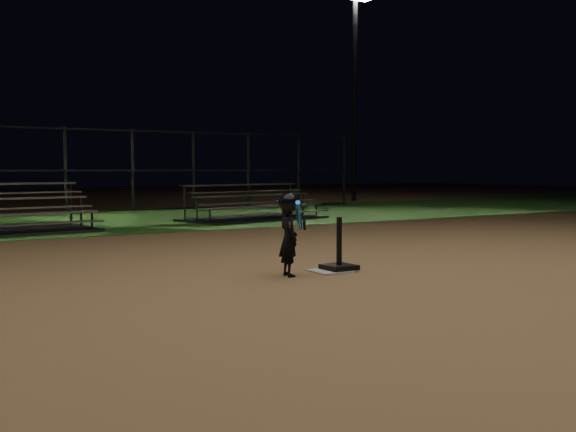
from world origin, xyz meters
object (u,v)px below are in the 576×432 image
object	(u,v)px
batting_tee	(339,260)
bleacher_right	(255,213)
child_batter	(289,232)
home_plate	(330,271)
light_pole_right	(356,78)

from	to	relation	value
batting_tee	bleacher_right	world-z (taller)	bleacher_right
child_batter	bleacher_right	distance (m)	9.12
batting_tee	bleacher_right	xyz separation A→B (m)	(3.36, 8.14, 0.05)
home_plate	bleacher_right	distance (m)	8.85
home_plate	batting_tee	world-z (taller)	batting_tee
child_batter	bleacher_right	world-z (taller)	child_batter
batting_tee	light_pole_right	world-z (taller)	light_pole_right
batting_tee	child_batter	distance (m)	0.85
home_plate	child_batter	world-z (taller)	child_batter
bleacher_right	light_pole_right	bearing A→B (deg)	27.45
home_plate	child_batter	bearing A→B (deg)	-179.61
home_plate	batting_tee	size ratio (longest dim) A/B	0.68
child_batter	light_pole_right	xyz separation A→B (m)	(12.62, 14.95, 4.41)
home_plate	bleacher_right	xyz separation A→B (m)	(3.49, 8.13, 0.17)
batting_tee	home_plate	bearing A→B (deg)	176.59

